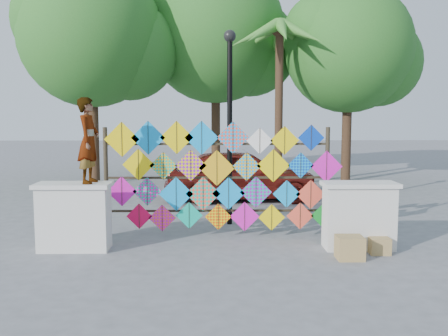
% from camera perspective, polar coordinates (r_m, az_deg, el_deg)
% --- Properties ---
extents(ground, '(80.00, 80.00, 0.00)m').
position_cam_1_polar(ground, '(9.83, -0.77, -8.94)').
color(ground, gray).
rests_on(ground, ground).
extents(parapet_left, '(1.40, 0.65, 1.28)m').
position_cam_1_polar(parapet_left, '(9.85, -16.75, -5.29)').
color(parapet_left, silver).
rests_on(parapet_left, ground).
extents(parapet_right, '(1.40, 0.65, 1.28)m').
position_cam_1_polar(parapet_right, '(9.88, 15.16, -5.22)').
color(parapet_right, silver).
rests_on(parapet_right, ground).
extents(kite_rack, '(4.94, 0.24, 2.43)m').
position_cam_1_polar(kite_rack, '(10.31, -0.57, -1.13)').
color(kite_rack, '#2F271A').
rests_on(kite_rack, ground).
extents(tree_west, '(5.85, 5.20, 8.01)m').
position_cam_1_polar(tree_west, '(19.23, -14.62, 14.38)').
color(tree_west, '#4B2D20').
rests_on(tree_west, ground).
extents(tree_mid, '(6.30, 5.60, 8.61)m').
position_cam_1_polar(tree_mid, '(20.77, -0.67, 15.05)').
color(tree_mid, '#4B2D20').
rests_on(tree_mid, ground).
extents(tree_east, '(5.40, 4.80, 7.42)m').
position_cam_1_polar(tree_east, '(19.85, 14.30, 12.98)').
color(tree_east, '#4B2D20').
rests_on(tree_east, ground).
extents(palm_tree, '(3.62, 3.62, 5.83)m').
position_cam_1_polar(palm_tree, '(17.80, 6.37, 13.83)').
color(palm_tree, '#4B2D20').
rests_on(palm_tree, ground).
extents(vendor_woman, '(0.42, 0.61, 1.59)m').
position_cam_1_polar(vendor_woman, '(9.59, -15.21, 3.05)').
color(vendor_woman, '#99999E').
rests_on(vendor_woman, parapet_left).
extents(sedan, '(4.63, 2.13, 1.54)m').
position_cam_1_polar(sedan, '(14.89, 1.91, -0.76)').
color(sedan, '#611610').
rests_on(sedan, ground).
extents(lamppost, '(0.28, 0.28, 4.46)m').
position_cam_1_polar(lamppost, '(11.50, 0.66, 6.80)').
color(lamppost, black).
rests_on(lamppost, ground).
extents(cardboard_box_near, '(0.46, 0.41, 0.41)m').
position_cam_1_polar(cardboard_box_near, '(9.22, 14.17, -8.82)').
color(cardboard_box_near, tan).
rests_on(cardboard_box_near, ground).
extents(cardboard_box_far, '(0.36, 0.34, 0.31)m').
position_cam_1_polar(cardboard_box_far, '(9.72, 17.29, -8.46)').
color(cardboard_box_far, tan).
rests_on(cardboard_box_far, ground).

